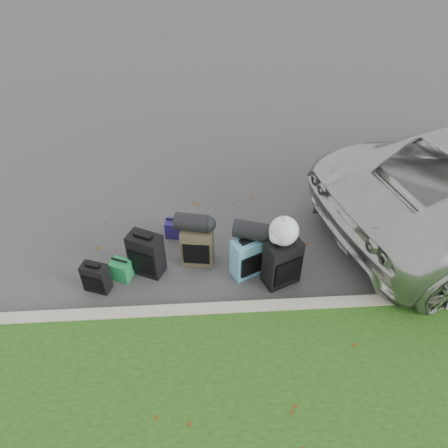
{
  "coord_description": "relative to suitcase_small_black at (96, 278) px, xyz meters",
  "views": [
    {
      "loc": [
        -0.39,
        -4.6,
        4.71
      ],
      "look_at": [
        -0.1,
        0.2,
        0.55
      ],
      "focal_mm": 35.0,
      "sensor_mm": 36.0,
      "label": 1
    }
  ],
  "objects": [
    {
      "name": "trash_bag",
      "position": [
        2.55,
        0.02,
        0.71
      ],
      "size": [
        0.4,
        0.4,
        0.4
      ],
      "primitive_type": "sphere",
      "color": "silver",
      "rests_on": "suitcase_large_black_right"
    },
    {
      "name": "suitcase_large_black_left",
      "position": [
        0.68,
        0.3,
        0.11
      ],
      "size": [
        0.54,
        0.45,
        0.67
      ],
      "primitive_type": "cube",
      "rotation": [
        0.0,
        0.0,
        -0.45
      ],
      "color": "black",
      "rests_on": "ground"
    },
    {
      "name": "suitcase_small_black",
      "position": [
        0.0,
        0.0,
        0.0
      ],
      "size": [
        0.4,
        0.3,
        0.44
      ],
      "primitive_type": "cube",
      "rotation": [
        0.0,
        0.0,
        -0.34
      ],
      "color": "black",
      "rests_on": "ground"
    },
    {
      "name": "tote_navy",
      "position": [
        1.04,
        1.05,
        -0.08
      ],
      "size": [
        0.3,
        0.25,
        0.29
      ],
      "primitive_type": "cube",
      "rotation": [
        0.0,
        0.0,
        -0.15
      ],
      "color": "navy",
      "rests_on": "ground"
    },
    {
      "name": "ground",
      "position": [
        1.91,
        0.44,
        -0.22
      ],
      "size": [
        120.0,
        120.0,
        0.0
      ],
      "primitive_type": "plane",
      "color": "#383535",
      "rests_on": "ground"
    },
    {
      "name": "duffel_right",
      "position": [
        2.15,
        0.26,
        0.53
      ],
      "size": [
        0.52,
        0.39,
        0.26
      ],
      "primitive_type": "cylinder",
      "rotation": [
        0.0,
        1.57,
        -0.31
      ],
      "color": "black",
      "rests_on": "suitcase_teal"
    },
    {
      "name": "duffel_left",
      "position": [
        1.34,
        0.47,
        0.54
      ],
      "size": [
        0.51,
        0.34,
        0.25
      ],
      "primitive_type": "cylinder",
      "rotation": [
        0.0,
        1.57,
        -0.21
      ],
      "color": "black",
      "rests_on": "suitcase_olive"
    },
    {
      "name": "suitcase_large_black_right",
      "position": [
        2.57,
        -0.01,
        0.14
      ],
      "size": [
        0.56,
        0.46,
        0.73
      ],
      "primitive_type": "cube",
      "rotation": [
        0.0,
        0.0,
        0.41
      ],
      "color": "black",
      "rests_on": "ground"
    },
    {
      "name": "suitcase_teal",
      "position": [
        2.11,
        0.18,
        0.09
      ],
      "size": [
        0.5,
        0.42,
        0.62
      ],
      "primitive_type": "cube",
      "rotation": [
        0.0,
        0.0,
        0.44
      ],
      "color": "teal",
      "rests_on": "ground"
    },
    {
      "name": "suitcase_olive",
      "position": [
        1.41,
        0.46,
        0.09
      ],
      "size": [
        0.5,
        0.35,
        0.63
      ],
      "primitive_type": "cube",
      "rotation": [
        0.0,
        0.0,
        -0.14
      ],
      "color": "#3A3424",
      "rests_on": "ground"
    },
    {
      "name": "curb",
      "position": [
        1.91,
        -0.56,
        -0.15
      ],
      "size": [
        120.0,
        0.18,
        0.15
      ],
      "primitive_type": "cube",
      "color": "#9E937F",
      "rests_on": "ground"
    },
    {
      "name": "tote_green",
      "position": [
        0.31,
        0.19,
        -0.07
      ],
      "size": [
        0.33,
        0.3,
        0.3
      ],
      "primitive_type": "cube",
      "rotation": [
        0.0,
        0.0,
        -0.39
      ],
      "color": "#1C7E3E",
      "rests_on": "ground"
    }
  ]
}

